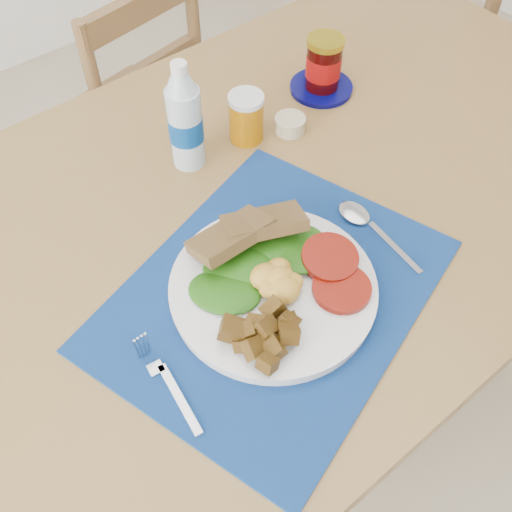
{
  "coord_description": "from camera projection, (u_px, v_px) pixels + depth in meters",
  "views": [
    {
      "loc": [
        -0.54,
        -0.34,
        1.49
      ],
      "look_at": [
        -0.2,
        0.08,
        0.8
      ],
      "focal_mm": 42.0,
      "sensor_mm": 36.0,
      "label": 1
    }
  ],
  "objects": [
    {
      "name": "breakfast_plate",
      "position": [
        272.0,
        289.0,
        0.87
      ],
      "size": [
        0.3,
        0.3,
        0.07
      ],
      "rotation": [
        0.0,
        0.0,
        -0.16
      ],
      "color": "silver",
      "rests_on": "placemat"
    },
    {
      "name": "chair_far",
      "position": [
        131.0,
        92.0,
        1.57
      ],
      "size": [
        0.43,
        0.41,
        1.0
      ],
      "rotation": [
        0.0,
        0.0,
        3.31
      ],
      "color": "#533D1E",
      "rests_on": "ground"
    },
    {
      "name": "fork",
      "position": [
        164.0,
        379.0,
        0.8
      ],
      "size": [
        0.03,
        0.16,
        0.0
      ],
      "rotation": [
        0.0,
        0.0,
        -0.14
      ],
      "color": "#B2B5BA",
      "rests_on": "placemat"
    },
    {
      "name": "jam_on_saucer",
      "position": [
        323.0,
        68.0,
        1.16
      ],
      "size": [
        0.13,
        0.13,
        0.11
      ],
      "color": "#04054C",
      "rests_on": "table"
    },
    {
      "name": "water_bottle",
      "position": [
        185.0,
        122.0,
        1.01
      ],
      "size": [
        0.06,
        0.06,
        0.2
      ],
      "color": "#ADBFCC",
      "rests_on": "table"
    },
    {
      "name": "spoon",
      "position": [
        366.0,
        224.0,
        0.97
      ],
      "size": [
        0.04,
        0.18,
        0.01
      ],
      "rotation": [
        0.0,
        0.0,
        -0.11
      ],
      "color": "#B2B5BA",
      "rests_on": "placemat"
    },
    {
      "name": "placemat",
      "position": [
        273.0,
        294.0,
        0.9
      ],
      "size": [
        0.6,
        0.52,
        0.0
      ],
      "primitive_type": "cube",
      "rotation": [
        0.0,
        0.0,
        0.3
      ],
      "color": "#040733",
      "rests_on": "table"
    },
    {
      "name": "ground",
      "position": [
        336.0,
        428.0,
        1.55
      ],
      "size": [
        4.0,
        4.0,
        0.0
      ],
      "primitive_type": "plane",
      "color": "tan",
      "rests_on": "ground"
    },
    {
      "name": "juice_glass",
      "position": [
        246.0,
        119.0,
        1.08
      ],
      "size": [
        0.06,
        0.06,
        0.09
      ],
      "primitive_type": "cylinder",
      "color": "#A86004",
      "rests_on": "table"
    },
    {
      "name": "ramekin",
      "position": [
        290.0,
        124.0,
        1.12
      ],
      "size": [
        0.06,
        0.06,
        0.03
      ],
      "primitive_type": "cylinder",
      "color": "tan",
      "rests_on": "table"
    },
    {
      "name": "table",
      "position": [
        299.0,
        209.0,
        1.12
      ],
      "size": [
        1.4,
        0.9,
        0.75
      ],
      "color": "brown",
      "rests_on": "ground"
    }
  ]
}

